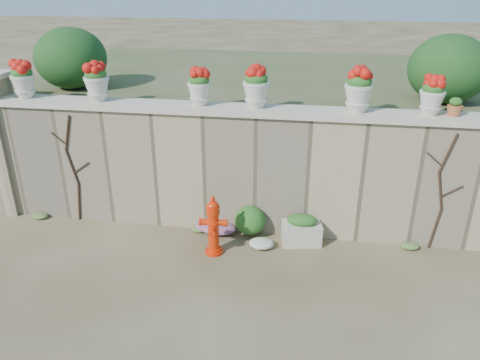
% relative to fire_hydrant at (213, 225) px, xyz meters
% --- Properties ---
extents(ground, '(80.00, 80.00, 0.00)m').
position_rel_fire_hydrant_xyz_m(ground, '(0.13, -0.90, -0.49)').
color(ground, '#483924').
rests_on(ground, ground).
extents(stone_wall, '(8.00, 0.40, 2.00)m').
position_rel_fire_hydrant_xyz_m(stone_wall, '(0.13, 0.90, 0.51)').
color(stone_wall, '#9B8B67').
rests_on(stone_wall, ground).
extents(wall_cap, '(8.10, 0.52, 0.10)m').
position_rel_fire_hydrant_xyz_m(wall_cap, '(0.13, 0.90, 1.56)').
color(wall_cap, beige).
rests_on(wall_cap, stone_wall).
extents(raised_fill, '(9.00, 6.00, 2.00)m').
position_rel_fire_hydrant_xyz_m(raised_fill, '(0.13, 4.10, 0.51)').
color(raised_fill, '#384C23').
rests_on(raised_fill, ground).
extents(back_shrub_left, '(1.30, 1.30, 1.10)m').
position_rel_fire_hydrant_xyz_m(back_shrub_left, '(-3.07, 2.10, 2.06)').
color(back_shrub_left, '#143814').
rests_on(back_shrub_left, raised_fill).
extents(back_shrub_right, '(1.30, 1.30, 1.10)m').
position_rel_fire_hydrant_xyz_m(back_shrub_right, '(3.53, 2.10, 2.06)').
color(back_shrub_right, '#143814').
rests_on(back_shrub_right, raised_fill).
extents(vine_left, '(0.60, 0.04, 1.91)m').
position_rel_fire_hydrant_xyz_m(vine_left, '(-2.54, 0.68, 0.50)').
color(vine_left, black).
rests_on(vine_left, ground).
extents(vine_right, '(0.60, 0.04, 1.91)m').
position_rel_fire_hydrant_xyz_m(vine_right, '(3.36, 0.68, 0.50)').
color(vine_right, black).
rests_on(vine_right, ground).
extents(fire_hydrant, '(0.42, 0.30, 0.97)m').
position_rel_fire_hydrant_xyz_m(fire_hydrant, '(0.00, 0.00, 0.00)').
color(fire_hydrant, red).
rests_on(fire_hydrant, ground).
extents(planter_box, '(0.67, 0.46, 0.51)m').
position_rel_fire_hydrant_xyz_m(planter_box, '(1.32, 0.50, -0.25)').
color(planter_box, beige).
rests_on(planter_box, ground).
extents(green_shrub, '(0.69, 0.62, 0.66)m').
position_rel_fire_hydrant_xyz_m(green_shrub, '(0.48, 0.65, -0.16)').
color(green_shrub, '#1E5119').
rests_on(green_shrub, ground).
extents(magenta_clump, '(0.90, 0.60, 0.24)m').
position_rel_fire_hydrant_xyz_m(magenta_clump, '(-0.00, 0.65, -0.37)').
color(magenta_clump, '#BB25AB').
rests_on(magenta_clump, ground).
extents(white_flowers, '(0.50, 0.40, 0.18)m').
position_rel_fire_hydrant_xyz_m(white_flowers, '(0.65, 0.20, -0.40)').
color(white_flowers, white).
rests_on(white_flowers, ground).
extents(urn_pot_0, '(0.38, 0.38, 0.60)m').
position_rel_fire_hydrant_xyz_m(urn_pot_0, '(-3.30, 0.90, 1.91)').
color(urn_pot_0, beige).
rests_on(urn_pot_0, wall_cap).
extents(urn_pot_1, '(0.40, 0.40, 0.62)m').
position_rel_fire_hydrant_xyz_m(urn_pot_1, '(-2.04, 0.90, 1.92)').
color(urn_pot_1, beige).
rests_on(urn_pot_1, wall_cap).
extents(urn_pot_2, '(0.36, 0.36, 0.57)m').
position_rel_fire_hydrant_xyz_m(urn_pot_2, '(-0.37, 0.90, 1.89)').
color(urn_pot_2, beige).
rests_on(urn_pot_2, wall_cap).
extents(urn_pot_3, '(0.41, 0.41, 0.64)m').
position_rel_fire_hydrant_xyz_m(urn_pot_3, '(0.51, 0.90, 1.93)').
color(urn_pot_3, beige).
rests_on(urn_pot_3, wall_cap).
extents(urn_pot_4, '(0.42, 0.42, 0.65)m').
position_rel_fire_hydrant_xyz_m(urn_pot_4, '(2.02, 0.90, 1.93)').
color(urn_pot_4, beige).
rests_on(urn_pot_4, wall_cap).
extents(urn_pot_5, '(0.36, 0.36, 0.56)m').
position_rel_fire_hydrant_xyz_m(urn_pot_5, '(3.05, 0.90, 1.89)').
color(urn_pot_5, beige).
rests_on(urn_pot_5, wall_cap).
extents(terracotta_pot, '(0.22, 0.22, 0.26)m').
position_rel_fire_hydrant_xyz_m(terracotta_pot, '(3.39, 0.90, 1.73)').
color(terracotta_pot, '#A85833').
rests_on(terracotta_pot, wall_cap).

